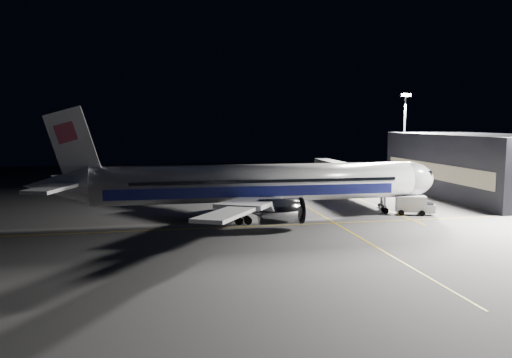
{
  "coord_description": "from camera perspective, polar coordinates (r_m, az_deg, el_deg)",
  "views": [
    {
      "loc": [
        -14.3,
        -72.61,
        14.45
      ],
      "look_at": [
        -0.5,
        -0.98,
        6.0
      ],
      "focal_mm": 35.0,
      "sensor_mm": 36.0,
      "label": 1
    }
  ],
  "objects": [
    {
      "name": "ground",
      "position": [
        75.4,
        0.23,
        -4.44
      ],
      "size": [
        200.0,
        200.0,
        0.0
      ],
      "primitive_type": "plane",
      "color": "#4C4C4F",
      "rests_on": "ground"
    },
    {
      "name": "guide_line_main",
      "position": [
        77.92,
        7.49,
        -4.13
      ],
      "size": [
        0.25,
        80.0,
        0.01
      ],
      "primitive_type": "cube",
      "color": "gold",
      "rests_on": "ground"
    },
    {
      "name": "guide_line_cross",
      "position": [
        69.64,
        1.19,
        -5.37
      ],
      "size": [
        70.0,
        0.25,
        0.01
      ],
      "primitive_type": "cube",
      "color": "gold",
      "rests_on": "ground"
    },
    {
      "name": "guide_line_side",
      "position": [
        91.38,
        12.67,
        -2.65
      ],
      "size": [
        0.25,
        40.0,
        0.01
      ],
      "primitive_type": "cube",
      "color": "gold",
      "rests_on": "ground"
    },
    {
      "name": "airliner",
      "position": [
        74.39,
        -0.58,
        -0.56
      ],
      "size": [
        61.48,
        54.22,
        16.64
      ],
      "color": "silver",
      "rests_on": "ground"
    },
    {
      "name": "terminal",
      "position": [
        105.86,
        23.86,
        1.46
      ],
      "size": [
        18.12,
        40.0,
        12.0
      ],
      "color": "black",
      "rests_on": "ground"
    },
    {
      "name": "jet_bridge",
      "position": [
        98.16,
        10.86,
        0.72
      ],
      "size": [
        3.6,
        34.4,
        6.3
      ],
      "color": "#B2B2B7",
      "rests_on": "ground"
    },
    {
      "name": "floodlight_mast_north",
      "position": [
        117.87,
        16.6,
        5.32
      ],
      "size": [
        2.4,
        0.68,
        20.7
      ],
      "color": "#59595E",
      "rests_on": "ground"
    },
    {
      "name": "service_truck",
      "position": [
        81.37,
        17.64,
        -2.82
      ],
      "size": [
        6.14,
        4.0,
        2.93
      ],
      "rotation": [
        0.0,
        0.0,
        -0.33
      ],
      "color": "silver",
      "rests_on": "ground"
    },
    {
      "name": "baggage_tug",
      "position": [
        92.15,
        -0.11,
        -1.85
      ],
      "size": [
        2.96,
        2.53,
        1.93
      ],
      "rotation": [
        0.0,
        0.0,
        -0.17
      ],
      "color": "black",
      "rests_on": "ground"
    },
    {
      "name": "safety_cone_a",
      "position": [
        78.31,
        -4.85,
        -3.81
      ],
      "size": [
        0.43,
        0.43,
        0.65
      ],
      "primitive_type": "cone",
      "color": "#FF4B0A",
      "rests_on": "ground"
    },
    {
      "name": "safety_cone_b",
      "position": [
        78.86,
        -1.79,
        -3.71
      ],
      "size": [
        0.44,
        0.44,
        0.65
      ],
      "primitive_type": "cone",
      "color": "#FF4B0A",
      "rests_on": "ground"
    },
    {
      "name": "safety_cone_c",
      "position": [
        86.47,
        -3.24,
        -2.8
      ],
      "size": [
        0.44,
        0.44,
        0.66
      ],
      "primitive_type": "cone",
      "color": "#FF4B0A",
      "rests_on": "ground"
    }
  ]
}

